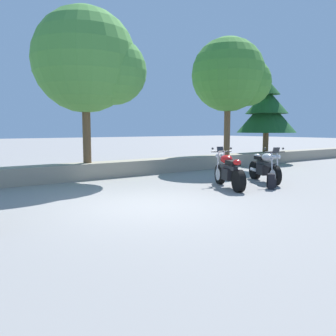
{
  "coord_description": "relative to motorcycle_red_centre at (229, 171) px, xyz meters",
  "views": [
    {
      "loc": [
        -4.05,
        -6.59,
        1.73
      ],
      "look_at": [
        1.52,
        1.2,
        0.65
      ],
      "focal_mm": 37.13,
      "sensor_mm": 36.0,
      "label": 1
    }
  ],
  "objects": [
    {
      "name": "ground_plane",
      "position": [
        -3.31,
        -0.63,
        -0.49
      ],
      "size": [
        120.0,
        120.0,
        0.0
      ],
      "primitive_type": "plane",
      "color": "gray"
    },
    {
      "name": "stone_wall",
      "position": [
        -3.31,
        4.17,
        -0.21
      ],
      "size": [
        36.0,
        0.8,
        0.55
      ],
      "primitive_type": "cube",
      "color": "gray",
      "rests_on": "ground"
    },
    {
      "name": "motorcycle_red_centre",
      "position": [
        0.0,
        0.0,
        0.0
      ],
      "size": [
        1.06,
        1.95,
        1.18
      ],
      "color": "black",
      "rests_on": "ground"
    },
    {
      "name": "motorcycle_silver_far_right",
      "position": [
        1.71,
        0.05,
        0.0
      ],
      "size": [
        1.1,
        1.93,
        1.18
      ],
      "color": "black",
      "rests_on": "ground"
    },
    {
      "name": "rider_backpack",
      "position": [
        0.84,
        -0.89,
        -0.24
      ],
      "size": [
        0.35,
        0.35,
        0.47
      ],
      "color": "black",
      "rests_on": "ground"
    },
    {
      "name": "leafy_tree_mid_left",
      "position": [
        -2.46,
        4.13,
        3.47
      ],
      "size": [
        3.69,
        3.52,
        5.25
      ],
      "color": "brown",
      "rests_on": "stone_wall"
    },
    {
      "name": "leafy_tree_mid_right",
      "position": [
        4.23,
        4.03,
        3.58
      ],
      "size": [
        3.44,
        3.27,
        5.23
      ],
      "color": "brown",
      "rests_on": "stone_wall"
    },
    {
      "name": "pine_tree_far_right",
      "position": [
        7.22,
        4.47,
        2.19
      ],
      "size": [
        2.99,
        2.99,
        3.7
      ],
      "color": "brown",
      "rests_on": "stone_wall"
    }
  ]
}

